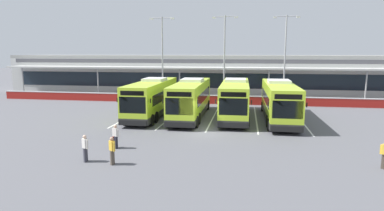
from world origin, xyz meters
TOP-DOWN VIEW (x-y plane):
  - ground_plane at (0.00, 0.00)m, footprint 200.00×200.00m
  - terminal_building at (-0.00, 26.91)m, footprint 70.00×13.00m
  - red_barrier_wall at (0.00, 14.50)m, footprint 60.00×0.40m
  - coach_bus_leftmost at (-6.22, 5.66)m, footprint 2.99×12.17m
  - coach_bus_left_centre at (-2.23, 5.62)m, footprint 2.99×12.17m
  - coach_bus_centre at (2.11, 6.21)m, footprint 2.99×12.17m
  - coach_bus_right_centre at (6.28, 5.49)m, footprint 2.99×12.17m
  - bay_stripe_far_west at (-8.40, 6.00)m, footprint 0.14×13.00m
  - bay_stripe_west at (-4.20, 6.00)m, footprint 0.14×13.00m
  - bay_stripe_mid_west at (0.00, 6.00)m, footprint 0.14×13.00m
  - bay_stripe_centre at (4.20, 6.00)m, footprint 0.14×13.00m
  - bay_stripe_mid_east at (8.40, 6.00)m, footprint 0.14×13.00m
  - pedestrian_with_handbag at (-5.42, -5.84)m, footprint 0.63×0.48m
  - pedestrian_child at (-6.11, -8.70)m, footprint 0.50×0.41m
  - pedestrian_near_bin at (-4.35, -8.89)m, footprint 0.48×0.42m
  - lamp_post_west at (-7.86, 16.22)m, footprint 3.24×0.28m
  - lamp_post_centre at (0.34, 16.01)m, footprint 3.24×0.28m
  - lamp_post_east at (7.93, 16.90)m, footprint 3.24×0.28m

SIDE VIEW (x-z plane):
  - ground_plane at x=0.00m, z-range 0.00..0.00m
  - bay_stripe_far_west at x=-8.40m, z-range 0.00..0.01m
  - bay_stripe_west at x=-4.20m, z-range 0.00..0.01m
  - bay_stripe_mid_west at x=0.00m, z-range 0.00..0.01m
  - bay_stripe_centre at x=4.20m, z-range 0.00..0.01m
  - bay_stripe_mid_east at x=8.40m, z-range 0.00..0.01m
  - red_barrier_wall at x=0.00m, z-range 0.01..1.10m
  - pedestrian_with_handbag at x=-5.42m, z-range 0.05..1.67m
  - pedestrian_child at x=-6.11m, z-range 0.06..1.68m
  - pedestrian_near_bin at x=-4.35m, z-range 0.06..1.68m
  - coach_bus_leftmost at x=-6.22m, z-range -0.10..3.68m
  - coach_bus_left_centre at x=-2.23m, z-range -0.10..3.68m
  - coach_bus_centre at x=2.11m, z-range -0.10..3.68m
  - coach_bus_right_centre at x=6.28m, z-range -0.10..3.68m
  - terminal_building at x=0.00m, z-range 0.01..6.01m
  - lamp_post_west at x=-7.86m, z-range 0.79..11.79m
  - lamp_post_centre at x=0.34m, z-range 0.79..11.79m
  - lamp_post_east at x=7.93m, z-range 0.79..11.79m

